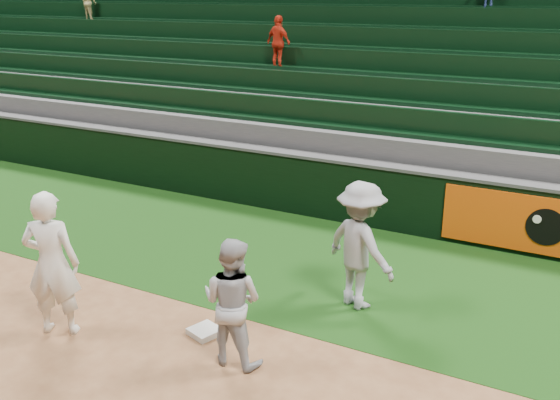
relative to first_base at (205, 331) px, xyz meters
The scene contains 8 objects.
ground 0.39m from the first_base, 52.89° to the right, with size 70.00×70.00×0.00m, color brown.
foul_grass 2.70m from the first_base, 85.03° to the left, with size 36.00×4.20×0.01m, color black.
first_base is the anchor object (origin of this frame).
first_baseman 2.17m from the first_base, 154.11° to the right, with size 0.72×0.47×1.97m, color white.
baserunner 1.07m from the first_base, 26.68° to the right, with size 0.78×0.61×1.61m, color #A9ACB4.
base_coach 2.44m from the first_base, 49.07° to the left, with size 1.20×0.69×1.85m, color #92959E.
field_wall 4.93m from the first_base, 86.96° to the left, with size 36.00×0.45×1.25m.
stadium_seating 8.82m from the first_base, 88.45° to the left, with size 36.00×5.95×5.03m.
Camera 1 is at (4.09, -5.61, 4.34)m, focal length 40.00 mm.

